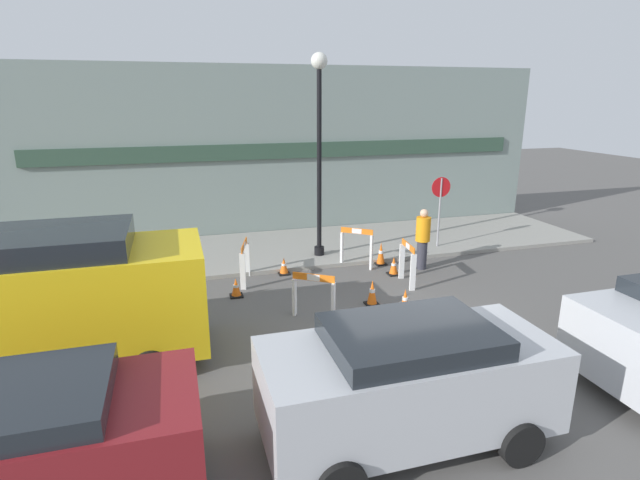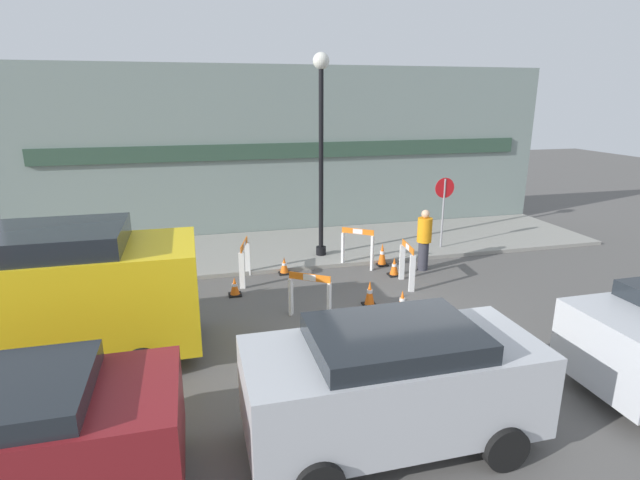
{
  "view_description": "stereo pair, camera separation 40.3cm",
  "coord_description": "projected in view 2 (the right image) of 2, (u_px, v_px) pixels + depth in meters",
  "views": [
    {
      "loc": [
        -3.8,
        -7.78,
        4.54
      ],
      "look_at": [
        -0.35,
        3.93,
        1.0
      ],
      "focal_mm": 28.0,
      "sensor_mm": 36.0,
      "label": 1
    },
    {
      "loc": [
        -3.41,
        -7.89,
        4.54
      ],
      "look_at": [
        -0.35,
        3.93,
        1.0
      ],
      "focal_mm": 28.0,
      "sensor_mm": 36.0,
      "label": 2
    }
  ],
  "objects": [
    {
      "name": "ground_plane",
      "position": [
        390.0,
        345.0,
        9.42
      ],
      "size": [
        60.0,
        60.0,
        0.0
      ],
      "primitive_type": "plane",
      "color": "#565451"
    },
    {
      "name": "traffic_cone_4",
      "position": [
        382.0,
        255.0,
        13.8
      ],
      "size": [
        0.3,
        0.3,
        0.64
      ],
      "color": "black",
      "rests_on": "ground_plane"
    },
    {
      "name": "traffic_cone_3",
      "position": [
        235.0,
        287.0,
        11.72
      ],
      "size": [
        0.3,
        0.3,
        0.45
      ],
      "color": "black",
      "rests_on": "ground_plane"
    },
    {
      "name": "barricade_0",
      "position": [
        245.0,
        260.0,
        12.51
      ],
      "size": [
        0.39,
        1.0,
        1.06
      ],
      "rotation": [
        0.0,
        0.0,
        4.45
      ],
      "color": "white",
      "rests_on": "ground_plane"
    },
    {
      "name": "traffic_cone_1",
      "position": [
        284.0,
        266.0,
        13.16
      ],
      "size": [
        0.3,
        0.3,
        0.46
      ],
      "color": "black",
      "rests_on": "ground_plane"
    },
    {
      "name": "traffic_cone_5",
      "position": [
        394.0,
        267.0,
        13.02
      ],
      "size": [
        0.3,
        0.3,
        0.49
      ],
      "color": "black",
      "rests_on": "ground_plane"
    },
    {
      "name": "storefront_facade",
      "position": [
        296.0,
        152.0,
        16.57
      ],
      "size": [
        18.0,
        0.22,
        5.5
      ],
      "color": "gray",
      "rests_on": "ground_plane"
    },
    {
      "name": "stop_sign",
      "position": [
        444.0,
        201.0,
        14.78
      ],
      "size": [
        0.6,
        0.06,
        2.12
      ],
      "rotation": [
        0.0,
        0.0,
        3.11
      ],
      "color": "gray",
      "rests_on": "sidewalk_slab"
    },
    {
      "name": "barricade_1",
      "position": [
        310.0,
        294.0,
        10.46
      ],
      "size": [
        0.84,
        0.63,
        0.99
      ],
      "rotation": [
        0.0,
        0.0,
        5.68
      ],
      "color": "white",
      "rests_on": "ground_plane"
    },
    {
      "name": "work_van",
      "position": [
        44.0,
        293.0,
        8.45
      ],
      "size": [
        5.08,
        2.19,
        2.44
      ],
      "color": "yellow",
      "rests_on": "ground_plane"
    },
    {
      "name": "barricade_2",
      "position": [
        407.0,
        263.0,
        12.26
      ],
      "size": [
        0.24,
        0.91,
        1.07
      ],
      "rotation": [
        0.0,
        0.0,
        7.73
      ],
      "color": "white",
      "rests_on": "ground_plane"
    },
    {
      "name": "person_worker",
      "position": [
        424.0,
        238.0,
        13.29
      ],
      "size": [
        0.43,
        0.43,
        1.66
      ],
      "rotation": [
        0.0,
        0.0,
        -3.02
      ],
      "color": "#33333D",
      "rests_on": "ground_plane"
    },
    {
      "name": "barricade_3",
      "position": [
        357.0,
        247.0,
        13.49
      ],
      "size": [
        0.79,
        0.65,
        1.12
      ],
      "rotation": [
        0.0,
        0.0,
        8.77
      ],
      "color": "white",
      "rests_on": "ground_plane"
    },
    {
      "name": "traffic_cone_0",
      "position": [
        370.0,
        294.0,
        11.14
      ],
      "size": [
        0.3,
        0.3,
        0.59
      ],
      "color": "black",
      "rests_on": "ground_plane"
    },
    {
      "name": "sidewalk_slab",
      "position": [
        310.0,
        246.0,
        15.42
      ],
      "size": [
        18.0,
        3.94,
        0.11
      ],
      "color": "gray",
      "rests_on": "ground_plane"
    },
    {
      "name": "parked_car_1",
      "position": [
        392.0,
        380.0,
        6.54
      ],
      "size": [
        3.88,
        1.84,
        1.7
      ],
      "color": "#B7BABF",
      "rests_on": "ground_plane"
    },
    {
      "name": "traffic_cone_2",
      "position": [
        402.0,
        302.0,
        10.79
      ],
      "size": [
        0.3,
        0.3,
        0.51
      ],
      "color": "black",
      "rests_on": "ground_plane"
    },
    {
      "name": "streetlamp_post",
      "position": [
        321.0,
        130.0,
        13.46
      ],
      "size": [
        0.44,
        0.44,
        5.52
      ],
      "color": "black",
      "rests_on": "sidewalk_slab"
    }
  ]
}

